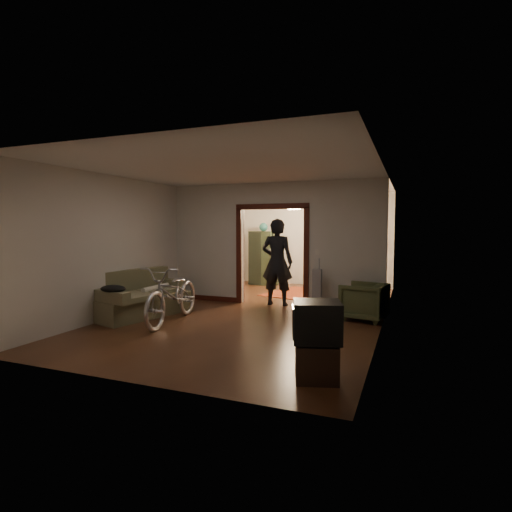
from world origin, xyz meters
The scene contains 24 objects.
floor centered at (0.00, 0.00, 0.00)m, with size 5.00×8.50×0.01m, color #3A1F12.
ceiling centered at (0.00, 0.00, 2.80)m, with size 5.00×8.50×0.01m, color white.
wall_back centered at (0.00, 4.25, 1.40)m, with size 5.00×0.02×2.80m, color beige.
wall_left centered at (-2.50, 0.00, 1.40)m, with size 0.02×8.50×2.80m, color beige.
wall_right centered at (2.50, 0.00, 1.40)m, with size 0.02×8.50×2.80m, color beige.
partition_wall centered at (0.00, 0.75, 1.40)m, with size 5.00×0.14×2.80m, color beige.
door_casing centered at (0.00, 0.75, 1.10)m, with size 1.74×0.20×2.32m, color #3A130D.
far_window centered at (0.70, 4.21, 1.55)m, with size 0.98×0.06×1.28m, color black.
chandelier centered at (0.00, 2.50, 2.35)m, with size 0.24×0.24×0.24m, color #FFE0A5.
light_switch centered at (1.05, 0.68, 1.25)m, with size 0.08×0.01×0.12m, color silver.
sofa centered at (-2.08, -1.27, 0.46)m, with size 0.90×1.99×0.92m, color #646242.
rolled_paper centered at (-1.98, -0.97, 0.53)m, with size 0.11×0.11×0.85m, color beige.
jacket centered at (-2.03, -2.18, 0.68)m, with size 0.49×0.37×0.14m, color black.
bicycle centered at (-1.19, -1.55, 0.54)m, with size 0.72×2.06×1.08m, color silver.
armchair centered at (2.14, -0.05, 0.36)m, with size 0.77×0.80×0.72m, color #434C2A.
tv_stand centered at (1.97, -3.39, 0.22)m, with size 0.48×0.44×0.44m, color black.
crt_tv centered at (1.97, -3.39, 0.70)m, with size 0.54×0.48×0.47m, color black.
vacuum centered at (1.12, 0.40, 0.45)m, with size 0.28×0.22×0.91m, color gray.
person centered at (0.11, 0.75, 0.99)m, with size 0.72×0.48×1.98m, color black.
oriental_rug centered at (0.17, 2.52, 0.01)m, with size 1.47×1.93×0.01m, color maroon.
locker centered at (-1.32, 3.72, 0.83)m, with size 0.83×0.46×1.66m, color #25311D.
globe centered at (-1.32, 3.72, 1.94)m, with size 0.26×0.26×0.26m, color #1E5972.
desk centered at (1.14, 3.57, 0.33)m, with size 0.90×0.50×0.67m, color black.
desk_chair centered at (0.69, 3.32, 0.40)m, with size 0.36×0.36×0.81m, color black.
Camera 1 is at (2.96, -7.89, 1.78)m, focal length 28.00 mm.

